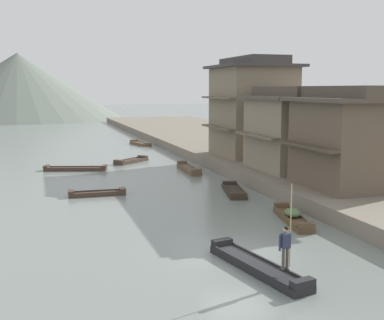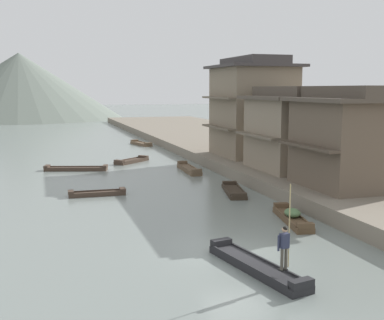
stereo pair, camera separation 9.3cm
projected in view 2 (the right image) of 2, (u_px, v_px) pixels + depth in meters
ground_plane at (234, 251)px, 20.88m from camera, size 400.00×400.00×0.00m
riverbank_right at (258, 148)px, 53.61m from camera, size 18.00×110.00×0.90m
boat_foreground_poled at (256, 266)px, 18.62m from camera, size 2.00×5.49×0.55m
boatman_person at (285, 243)px, 17.05m from camera, size 0.55×0.33×3.04m
boat_moored_nearest at (141, 144)px, 60.52m from camera, size 1.99×4.48×0.49m
boat_moored_second at (76, 169)px, 41.67m from camera, size 5.34×2.49×0.44m
boat_moored_third at (189, 169)px, 41.14m from camera, size 1.11×4.98×0.57m
boat_moored_far at (234, 191)px, 32.53m from camera, size 2.04×4.43×0.44m
boat_midriver_drifting at (132, 161)px, 46.20m from camera, size 3.69×3.43×0.45m
boat_midriver_upstream at (292, 217)px, 25.47m from camera, size 1.78×4.60×0.72m
boat_upstream_distant at (97, 193)px, 31.84m from camera, size 3.70×0.99×0.41m
house_waterfront_nearest at (351, 138)px, 29.80m from camera, size 6.46×6.75×6.14m
house_waterfront_second at (287, 129)px, 36.34m from camera, size 5.52×7.14×6.14m
house_waterfront_tall at (253, 108)px, 43.97m from camera, size 7.11×7.58×8.74m
hill_far_west at (20, 86)px, 115.48m from camera, size 47.59×47.59×15.24m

